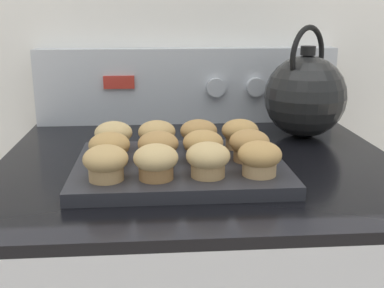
# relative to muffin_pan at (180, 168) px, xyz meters

# --- Properties ---
(wall_back) EXTENTS (8.00, 0.05, 2.40)m
(wall_back) POSITION_rel_muffin_pan_xyz_m (0.04, 0.46, 0.29)
(wall_back) COLOR white
(wall_back) RESTS_ON ground_plane
(control_panel) EXTENTS (0.75, 0.07, 0.19)m
(control_panel) POSITION_rel_muffin_pan_xyz_m (0.04, 0.41, 0.08)
(control_panel) COLOR #B7BABF
(control_panel) RESTS_ON stove_range
(muffin_pan) EXTENTS (0.37, 0.29, 0.02)m
(muffin_pan) POSITION_rel_muffin_pan_xyz_m (0.00, 0.00, 0.00)
(muffin_pan) COLOR #28282D
(muffin_pan) RESTS_ON stove_range
(muffin_r0_c0) EXTENTS (0.07, 0.07, 0.06)m
(muffin_r0_c0) POSITION_rel_muffin_pan_xyz_m (-0.12, -0.08, 0.04)
(muffin_r0_c0) COLOR tan
(muffin_r0_c0) RESTS_ON muffin_pan
(muffin_r0_c1) EXTENTS (0.07, 0.07, 0.06)m
(muffin_r0_c1) POSITION_rel_muffin_pan_xyz_m (-0.04, -0.08, 0.04)
(muffin_r0_c1) COLOR olive
(muffin_r0_c1) RESTS_ON muffin_pan
(muffin_r0_c2) EXTENTS (0.07, 0.07, 0.06)m
(muffin_r0_c2) POSITION_rel_muffin_pan_xyz_m (0.04, -0.08, 0.04)
(muffin_r0_c2) COLOR tan
(muffin_r0_c2) RESTS_ON muffin_pan
(muffin_r0_c3) EXTENTS (0.07, 0.07, 0.06)m
(muffin_r0_c3) POSITION_rel_muffin_pan_xyz_m (0.12, -0.08, 0.04)
(muffin_r0_c3) COLOR tan
(muffin_r0_c3) RESTS_ON muffin_pan
(muffin_r1_c0) EXTENTS (0.07, 0.07, 0.06)m
(muffin_r1_c0) POSITION_rel_muffin_pan_xyz_m (-0.12, -0.00, 0.04)
(muffin_r1_c0) COLOR tan
(muffin_r1_c0) RESTS_ON muffin_pan
(muffin_r1_c1) EXTENTS (0.07, 0.07, 0.06)m
(muffin_r1_c1) POSITION_rel_muffin_pan_xyz_m (-0.04, -0.00, 0.04)
(muffin_r1_c1) COLOR #A37A4C
(muffin_r1_c1) RESTS_ON muffin_pan
(muffin_r1_c2) EXTENTS (0.07, 0.07, 0.06)m
(muffin_r1_c2) POSITION_rel_muffin_pan_xyz_m (0.04, -0.00, 0.04)
(muffin_r1_c2) COLOR olive
(muffin_r1_c2) RESTS_ON muffin_pan
(muffin_r1_c3) EXTENTS (0.07, 0.07, 0.06)m
(muffin_r1_c3) POSITION_rel_muffin_pan_xyz_m (0.12, -0.00, 0.04)
(muffin_r1_c3) COLOR #A37A4C
(muffin_r1_c3) RESTS_ON muffin_pan
(muffin_r2_c0) EXTENTS (0.07, 0.07, 0.06)m
(muffin_r2_c0) POSITION_rel_muffin_pan_xyz_m (-0.12, 0.08, 0.04)
(muffin_r2_c0) COLOR #A37A4C
(muffin_r2_c0) RESTS_ON muffin_pan
(muffin_r2_c1) EXTENTS (0.07, 0.07, 0.06)m
(muffin_r2_c1) POSITION_rel_muffin_pan_xyz_m (-0.04, 0.08, 0.04)
(muffin_r2_c1) COLOR #A37A4C
(muffin_r2_c1) RESTS_ON muffin_pan
(muffin_r2_c2) EXTENTS (0.07, 0.07, 0.06)m
(muffin_r2_c2) POSITION_rel_muffin_pan_xyz_m (0.04, 0.08, 0.04)
(muffin_r2_c2) COLOR olive
(muffin_r2_c2) RESTS_ON muffin_pan
(muffin_r2_c3) EXTENTS (0.07, 0.07, 0.06)m
(muffin_r2_c3) POSITION_rel_muffin_pan_xyz_m (0.12, 0.08, 0.04)
(muffin_r2_c3) COLOR tan
(muffin_r2_c3) RESTS_ON muffin_pan
(tea_kettle) EXTENTS (0.19, 0.19, 0.25)m
(tea_kettle) POSITION_rel_muffin_pan_xyz_m (0.30, 0.24, 0.08)
(tea_kettle) COLOR black
(tea_kettle) RESTS_ON stove_range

